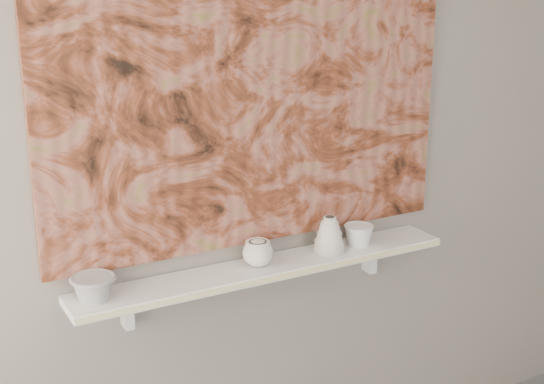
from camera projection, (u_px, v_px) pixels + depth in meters
wall_back at (253, 141)px, 2.59m from camera, size 3.60×0.00×3.60m
shelf at (267, 268)px, 2.64m from camera, size 1.40×0.18×0.03m
shelf_stripe at (280, 277)px, 2.56m from camera, size 1.40×0.01×0.02m
bracket_left at (127, 310)px, 2.49m from camera, size 0.03×0.06×0.12m
bracket_right at (370, 257)px, 2.94m from camera, size 0.03×0.06×0.12m
painting at (255, 86)px, 2.53m from camera, size 1.50×0.02×1.10m
house_motif at (364, 160)px, 2.81m from camera, size 0.09×0.00×0.08m
bowl_grey at (93, 288)px, 2.34m from camera, size 0.14×0.14×0.08m
cup_cream at (258, 253)px, 2.60m from camera, size 0.12×0.12×0.10m
bell_vessel at (329, 234)px, 2.73m from camera, size 0.12×0.12×0.13m
bowl_white at (359, 235)px, 2.80m from camera, size 0.11×0.11×0.08m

